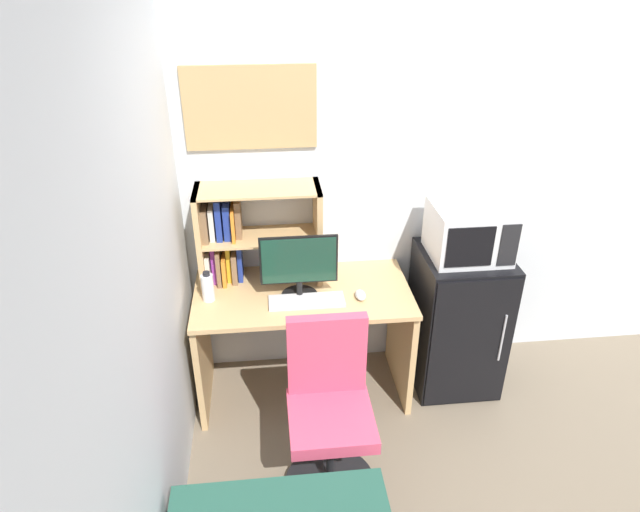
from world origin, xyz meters
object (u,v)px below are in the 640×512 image
object	(u,v)px
hutch_bookshelf	(241,234)
computer_mouse	(361,295)
monitor	(299,265)
desk_chair	(329,419)
keyboard	(307,301)
water_bottle	(208,287)
microwave	(469,231)
mini_fridge	(457,320)
wall_corkboard	(250,108)

from	to	relation	value
hutch_bookshelf	computer_mouse	world-z (taller)	hutch_bookshelf
monitor	desk_chair	distance (m)	0.85
hutch_bookshelf	keyboard	distance (m)	0.56
hutch_bookshelf	monitor	distance (m)	0.42
water_bottle	computer_mouse	bearing A→B (deg)	-4.78
microwave	mini_fridge	bearing A→B (deg)	-90.06
keyboard	desk_chair	size ratio (longest dim) A/B	0.44
monitor	computer_mouse	distance (m)	0.40
mini_fridge	desk_chair	size ratio (longest dim) A/B	0.96
water_bottle	wall_corkboard	xyz separation A→B (m)	(0.29, 0.35, 0.92)
monitor	microwave	bearing A→B (deg)	4.45
water_bottle	desk_chair	xyz separation A→B (m)	(0.62, -0.68, -0.41)
mini_fridge	wall_corkboard	size ratio (longest dim) A/B	1.28
computer_mouse	wall_corkboard	distance (m)	1.21
mini_fridge	wall_corkboard	world-z (taller)	wall_corkboard
computer_mouse	wall_corkboard	size ratio (longest dim) A/B	0.15
hutch_bookshelf	monitor	xyz separation A→B (m)	(0.32, -0.25, -0.09)
computer_mouse	microwave	world-z (taller)	microwave
water_bottle	microwave	world-z (taller)	microwave
desk_chair	hutch_bookshelf	bearing A→B (deg)	114.78
hutch_bookshelf	wall_corkboard	world-z (taller)	wall_corkboard
monitor	computer_mouse	xyz separation A→B (m)	(0.35, -0.05, -0.19)
water_bottle	desk_chair	world-z (taller)	desk_chair
water_bottle	mini_fridge	bearing A→B (deg)	2.02
monitor	computer_mouse	size ratio (longest dim) A/B	4.12
computer_mouse	hutch_bookshelf	bearing A→B (deg)	155.73
wall_corkboard	mini_fridge	bearing A→B (deg)	-13.44
desk_chair	wall_corkboard	bearing A→B (deg)	107.54
water_bottle	desk_chair	bearing A→B (deg)	-47.63
desk_chair	wall_corkboard	size ratio (longest dim) A/B	1.33
monitor	mini_fridge	world-z (taller)	monitor
keyboard	computer_mouse	xyz separation A→B (m)	(0.31, 0.02, 0.01)
water_bottle	microwave	size ratio (longest dim) A/B	0.41
water_bottle	mini_fridge	distance (m)	1.56
keyboard	wall_corkboard	xyz separation A→B (m)	(-0.26, 0.44, 0.99)
monitor	keyboard	size ratio (longest dim) A/B	1.02
mini_fridge	microwave	world-z (taller)	microwave
microwave	wall_corkboard	bearing A→B (deg)	166.70
monitor	keyboard	world-z (taller)	monitor
computer_mouse	water_bottle	bearing A→B (deg)	175.22
monitor	mini_fridge	size ratio (longest dim) A/B	0.47
computer_mouse	mini_fridge	bearing A→B (deg)	10.99
mini_fridge	microwave	xyz separation A→B (m)	(0.00, 0.00, 0.62)
water_bottle	wall_corkboard	world-z (taller)	wall_corkboard
monitor	microwave	xyz separation A→B (m)	(1.00, 0.08, 0.12)
water_bottle	microwave	bearing A→B (deg)	2.14
computer_mouse	mini_fridge	size ratio (longest dim) A/B	0.11
hutch_bookshelf	desk_chair	size ratio (longest dim) A/B	0.74
desk_chair	wall_corkboard	xyz separation A→B (m)	(-0.32, 1.02, 1.33)
computer_mouse	water_bottle	xyz separation A→B (m)	(-0.87, 0.07, 0.06)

